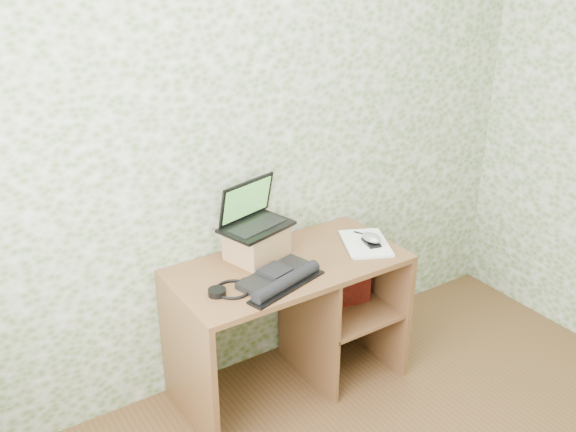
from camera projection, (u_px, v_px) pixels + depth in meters
wall_back at (256, 143)px, 3.24m from camera, size 3.50×0.00×3.50m
desk at (298, 302)px, 3.40m from camera, size 1.20×0.60×0.75m
riser at (257, 243)px, 3.26m from camera, size 0.32×0.29×0.16m
laptop at (253, 216)px, 3.23m from camera, size 0.40×0.33×0.23m
keyboard at (280, 278)px, 3.05m from camera, size 0.46×0.34×0.06m
headphones at (233, 289)px, 2.98m from camera, size 0.24×0.19×0.03m
notepad at (366, 243)px, 3.42m from camera, size 0.34×0.39×0.02m
mouse at (371, 240)px, 3.39m from camera, size 0.11×0.14×0.04m
pen at (366, 235)px, 3.49m from camera, size 0.07×0.14×0.01m
red_box at (347, 278)px, 3.50m from camera, size 0.27×0.13×0.31m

